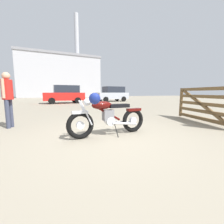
# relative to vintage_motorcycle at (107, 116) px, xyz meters

# --- Properties ---
(ground_plane) EXTENTS (80.00, 80.00, 0.00)m
(ground_plane) POSITION_rel_vintage_motorcycle_xyz_m (0.08, -0.08, -0.49)
(ground_plane) COLOR gray
(vintage_motorcycle) EXTENTS (2.08, 0.73, 1.07)m
(vintage_motorcycle) POSITION_rel_vintage_motorcycle_xyz_m (0.00, 0.00, 0.00)
(vintage_motorcycle) COLOR black
(vintage_motorcycle) RESTS_ON ground_plane
(timber_gate) EXTENTS (0.63, 2.52, 1.60)m
(timber_gate) POSITION_rel_vintage_motorcycle_xyz_m (3.61, 0.14, 0.21)
(timber_gate) COLOR brown
(timber_gate) RESTS_ON ground_plane
(bystander) EXTENTS (0.30, 0.45, 1.66)m
(bystander) POSITION_rel_vintage_motorcycle_xyz_m (-2.51, 1.84, 0.53)
(bystander) COLOR #383D51
(bystander) RESTS_ON ground_plane
(dark_sedan_left) EXTENTS (4.02, 2.06, 1.78)m
(dark_sedan_left) POSITION_rel_vintage_motorcycle_xyz_m (-0.33, 12.44, 0.43)
(dark_sedan_left) COLOR black
(dark_sedan_left) RESTS_ON ground_plane
(pale_sedan_back) EXTENTS (4.09, 2.22, 1.78)m
(pale_sedan_back) POSITION_rel_vintage_motorcycle_xyz_m (5.28, 13.77, 0.43)
(pale_sedan_back) COLOR black
(pale_sedan_back) RESTS_ON ground_plane
(industrial_building) EXTENTS (19.27, 11.73, 20.86)m
(industrial_building) POSITION_rel_vintage_motorcycle_xyz_m (-0.03, 37.32, 4.56)
(industrial_building) COLOR #B2B2B7
(industrial_building) RESTS_ON ground_plane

